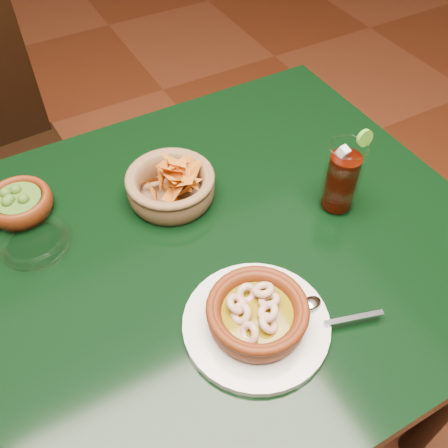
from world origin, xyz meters
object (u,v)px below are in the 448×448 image
dining_table (151,304)px  chip_basket (171,186)px  shrimp_plate (257,316)px  cola_drink (342,178)px

dining_table → chip_basket: size_ratio=6.15×
shrimp_plate → cola_drink: size_ratio=1.80×
shrimp_plate → chip_basket: size_ratio=1.47×
shrimp_plate → cola_drink: bearing=29.1°
chip_basket → cola_drink: 0.31m
cola_drink → dining_table: bearing=175.1°
chip_basket → cola_drink: bearing=-32.7°
dining_table → chip_basket: (0.11, 0.13, 0.13)m
cola_drink → shrimp_plate: bearing=-150.9°
shrimp_plate → cola_drink: (0.26, 0.15, 0.04)m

